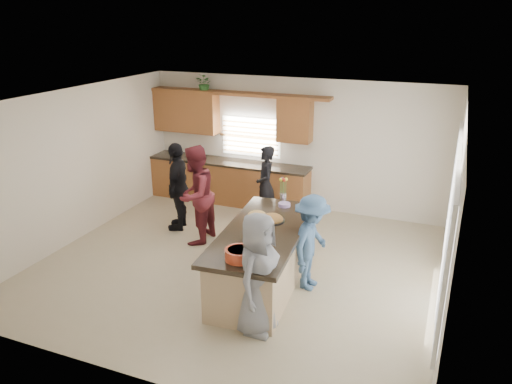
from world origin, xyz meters
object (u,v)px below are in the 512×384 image
at_px(woman_left_back, 266,185).
at_px(woman_right_back, 311,243).
at_px(woman_right_front, 258,274).
at_px(woman_left_front, 178,186).
at_px(salad_bowl, 240,254).
at_px(woman_left_mid, 195,195).
at_px(island, 263,259).

xyz_separation_m(woman_left_back, woman_right_back, (1.56, -2.12, -0.04)).
bearing_deg(woman_left_back, woman_right_front, -10.41).
xyz_separation_m(woman_left_front, woman_right_back, (3.04, -1.24, -0.11)).
bearing_deg(salad_bowl, woman_left_front, 133.98).
bearing_deg(woman_left_mid, woman_left_front, -123.68).
bearing_deg(woman_right_back, woman_left_front, 73.11).
bearing_deg(woman_right_back, island, 114.06).
height_order(island, woman_left_back, woman_left_back).
relative_size(salad_bowl, woman_left_front, 0.22).
bearing_deg(woman_right_back, woman_left_mid, 76.81).
xyz_separation_m(woman_left_front, woman_right_front, (2.70, -2.58, -0.03)).
bearing_deg(woman_left_back, woman_left_mid, -63.19).
xyz_separation_m(salad_bowl, woman_right_front, (0.30, -0.09, -0.19)).
xyz_separation_m(island, woman_right_front, (0.36, -1.10, 0.39)).
relative_size(island, woman_left_front, 1.60).
xyz_separation_m(woman_left_back, woman_left_mid, (-0.87, -1.31, 0.12)).
xyz_separation_m(woman_left_mid, woman_left_front, (-0.61, 0.43, -0.05)).
bearing_deg(woman_left_mid, woman_left_back, 147.84).
distance_m(island, woman_right_front, 1.22).
bearing_deg(woman_left_back, salad_bowl, -14.54).
distance_m(woman_left_front, woman_right_front, 3.73).
xyz_separation_m(island, salad_bowl, (0.06, -1.01, 0.58)).
bearing_deg(island, woman_left_back, 105.52).
xyz_separation_m(island, woman_left_front, (-2.34, 1.48, 0.42)).
bearing_deg(woman_right_front, woman_left_mid, 48.18).
bearing_deg(woman_right_front, island, 21.92).
relative_size(salad_bowl, woman_left_mid, 0.21).
height_order(woman_right_back, woman_right_front, woman_right_front).
bearing_deg(woman_left_back, woman_right_back, 6.46).
xyz_separation_m(salad_bowl, woman_left_back, (-0.92, 3.37, -0.24)).
bearing_deg(woman_left_front, woman_left_back, 104.90).
bearing_deg(woman_right_front, salad_bowl, 77.24).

